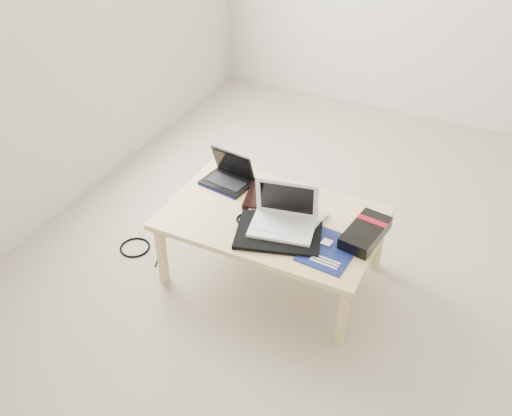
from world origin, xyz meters
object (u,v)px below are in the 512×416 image
at_px(coffee_table, 272,223).
at_px(white_laptop, 284,217).
at_px(gpu_box, 365,233).
at_px(netbook, 228,176).

distance_m(coffee_table, white_laptop, 0.16).
distance_m(coffee_table, gpu_box, 0.49).
relative_size(coffee_table, gpu_box, 3.44).
height_order(netbook, gpu_box, netbook).
relative_size(coffee_table, netbook, 3.81).
bearing_deg(coffee_table, white_laptop, -34.86).
xyz_separation_m(white_laptop, gpu_box, (0.39, 0.10, -0.03)).
relative_size(netbook, white_laptop, 0.83).
height_order(coffee_table, white_laptop, white_laptop).
bearing_deg(gpu_box, white_laptop, -165.71).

